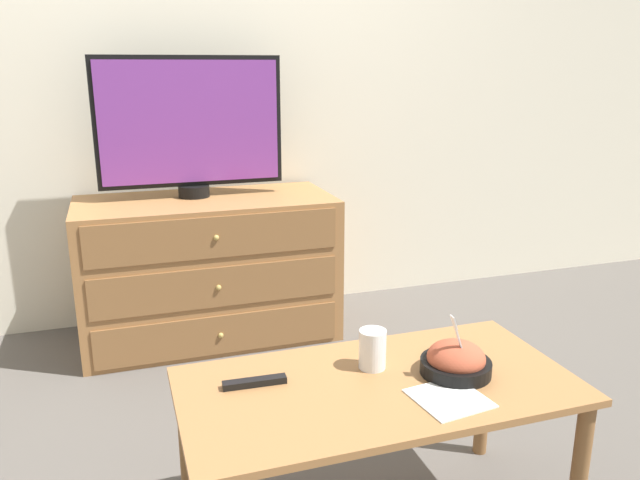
# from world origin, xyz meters

# --- Properties ---
(ground_plane) EXTENTS (12.00, 12.00, 0.00)m
(ground_plane) POSITION_xyz_m (0.00, 0.00, 0.00)
(ground_plane) COLOR #56514C
(wall_back) EXTENTS (12.00, 0.05, 2.60)m
(wall_back) POSITION_xyz_m (0.00, 0.03, 1.30)
(wall_back) COLOR silver
(wall_back) RESTS_ON ground_plane
(dresser) EXTENTS (1.15, 0.56, 0.66)m
(dresser) POSITION_xyz_m (0.02, -0.30, 0.33)
(dresser) COLOR #9E6B3D
(dresser) RESTS_ON ground_plane
(tv) EXTENTS (0.83, 0.14, 0.63)m
(tv) POSITION_xyz_m (-0.02, -0.24, 0.99)
(tv) COLOR black
(tv) RESTS_ON dresser
(coffee_table) EXTENTS (1.03, 0.52, 0.45)m
(coffee_table) POSITION_xyz_m (0.25, -1.75, 0.39)
(coffee_table) COLOR #9E6B3D
(coffee_table) RESTS_ON ground_plane
(takeout_bowl) EXTENTS (0.19, 0.19, 0.18)m
(takeout_bowl) POSITION_xyz_m (0.46, -1.77, 0.49)
(takeout_bowl) COLOR black
(takeout_bowl) RESTS_ON coffee_table
(drink_cup) EXTENTS (0.07, 0.07, 0.11)m
(drink_cup) POSITION_xyz_m (0.27, -1.67, 0.50)
(drink_cup) COLOR white
(drink_cup) RESTS_ON coffee_table
(napkin) EXTENTS (0.19, 0.19, 0.00)m
(napkin) POSITION_xyz_m (0.38, -1.88, 0.46)
(napkin) COLOR white
(napkin) RESTS_ON coffee_table
(remote_control) EXTENTS (0.17, 0.04, 0.02)m
(remote_control) POSITION_xyz_m (-0.06, -1.67, 0.46)
(remote_control) COLOR black
(remote_control) RESTS_ON coffee_table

